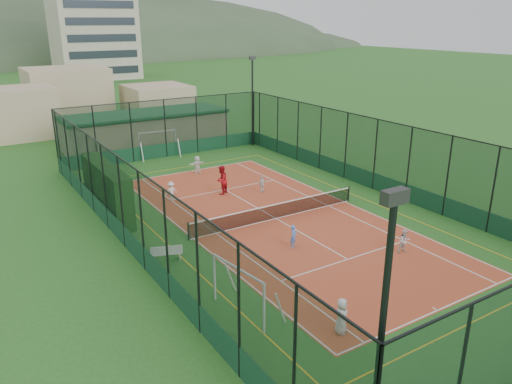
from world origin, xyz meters
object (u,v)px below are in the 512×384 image
(child_near_mid, at_px, (294,236))
(child_far_right, at_px, (262,184))
(futsal_goal_near, at_px, (238,292))
(child_near_right, at_px, (404,241))
(child_far_left, at_px, (171,191))
(floodlight_ne, at_px, (252,102))
(futsal_goal_far, at_px, (158,144))
(clubhouse, at_px, (146,129))
(child_near_left, at_px, (341,316))
(floodlight_sw, at_px, (379,362))
(child_far_back, at_px, (197,165))
(coach, at_px, (222,180))
(white_bench, at_px, (166,253))

(child_near_mid, distance_m, child_far_right, 9.02)
(futsal_goal_near, height_order, child_near_right, futsal_goal_near)
(child_near_mid, xyz_separation_m, child_far_right, (3.42, 8.35, -0.05))
(child_near_mid, height_order, child_far_left, child_far_left)
(floodlight_ne, xyz_separation_m, futsal_goal_far, (-9.21, 0.87, -3.02))
(floodlight_ne, xyz_separation_m, child_far_left, (-12.69, -10.23, -3.47))
(child_near_mid, bearing_deg, futsal_goal_near, 179.93)
(clubhouse, distance_m, child_near_right, 29.49)
(child_near_mid, bearing_deg, child_far_left, 69.39)
(floodlight_ne, bearing_deg, child_far_left, -141.10)
(child_near_right, height_order, child_far_right, child_near_right)
(futsal_goal_far, bearing_deg, child_near_left, -93.60)
(floodlight_sw, height_order, child_far_back, floodlight_sw)
(futsal_goal_far, relative_size, child_near_mid, 2.70)
(floodlight_ne, height_order, child_near_right, floodlight_ne)
(futsal_goal_far, distance_m, coach, 11.73)
(white_bench, height_order, child_near_right, child_near_right)
(futsal_goal_near, bearing_deg, child_near_mid, -63.22)
(futsal_goal_far, xyz_separation_m, child_far_left, (-3.48, -11.11, -0.44))
(floodlight_sw, bearing_deg, futsal_goal_near, 80.88)
(child_near_right, bearing_deg, coach, 116.08)
(futsal_goal_far, height_order, child_far_back, futsal_goal_far)
(floodlight_sw, distance_m, child_near_mid, 15.06)
(child_near_left, bearing_deg, child_near_mid, 26.54)
(futsal_goal_far, distance_m, child_near_right, 25.06)
(child_near_mid, bearing_deg, coach, 49.83)
(white_bench, xyz_separation_m, coach, (7.18, 7.40, 0.57))
(white_bench, bearing_deg, child_far_back, 77.13)
(futsal_goal_far, relative_size, child_far_back, 2.41)
(floodlight_sw, xyz_separation_m, clubhouse, (8.60, 38.60, -2.55))
(futsal_goal_far, bearing_deg, coach, -85.96)
(floodlight_ne, bearing_deg, futsal_goal_far, 174.58)
(child_near_left, distance_m, child_near_right, 8.25)
(child_near_right, relative_size, child_far_right, 1.08)
(white_bench, relative_size, child_far_right, 1.36)
(child_near_right, xyz_separation_m, coach, (-3.61, 13.07, 0.37))
(floodlight_sw, height_order, child_far_right, floodlight_sw)
(floodlight_sw, bearing_deg, child_far_back, 72.57)
(futsal_goal_near, xyz_separation_m, child_near_right, (10.17, 0.44, -0.43))
(floodlight_ne, bearing_deg, clubhouse, 147.88)
(child_near_left, relative_size, child_near_right, 1.16)
(clubhouse, bearing_deg, child_far_back, -89.73)
(child_far_right, bearing_deg, child_near_left, 61.27)
(child_far_left, height_order, coach, coach)
(child_far_left, xyz_separation_m, child_far_back, (4.14, 4.60, 0.06))
(futsal_goal_far, relative_size, child_near_right, 2.71)
(child_far_left, distance_m, coach, 3.54)
(floodlight_ne, xyz_separation_m, child_far_right, (-6.67, -12.04, -3.53))
(floodlight_ne, bearing_deg, futsal_goal_near, -122.94)
(child_far_back, bearing_deg, floodlight_ne, -149.02)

